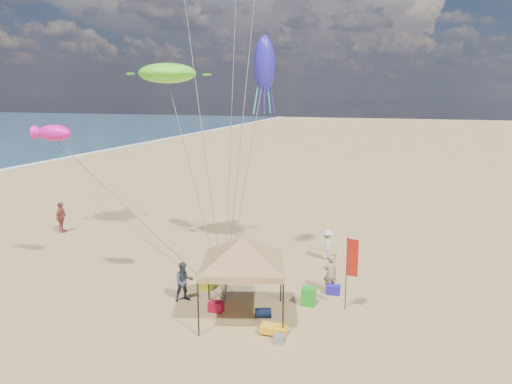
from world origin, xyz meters
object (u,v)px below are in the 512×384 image
at_px(person_near_a, 330,273).
at_px(beach_cart, 274,329).
at_px(feather_flag, 351,262).
at_px(person_near_b, 184,282).
at_px(cooler_blue, 333,290).
at_px(chair_green, 309,296).
at_px(chair_yellow, 207,281).
at_px(person_near_c, 327,245).
at_px(person_far_a, 61,217).
at_px(cooler_red, 216,307).
at_px(canopy_tent, 243,240).

bearing_deg(person_near_a, beach_cart, 52.33).
bearing_deg(feather_flag, person_near_b, -169.82).
distance_m(cooler_blue, chair_green, 1.53).
xyz_separation_m(chair_yellow, beach_cart, (3.73, -2.91, -0.15)).
distance_m(feather_flag, person_near_c, 5.78).
distance_m(person_near_a, person_far_a, 16.96).
xyz_separation_m(feather_flag, person_near_c, (-1.75, 5.39, -1.17)).
relative_size(cooler_blue, beach_cart, 0.60).
bearing_deg(person_near_c, person_far_a, -19.43).
bearing_deg(cooler_red, person_far_a, 151.35).
height_order(canopy_tent, feather_flag, canopy_tent).
bearing_deg(person_near_c, beach_cart, 66.85).
distance_m(feather_flag, cooler_blue, 2.32).
bearing_deg(beach_cart, person_far_a, 152.38).
xyz_separation_m(person_near_b, person_far_a, (-11.17, 6.45, 0.11)).
distance_m(feather_flag, chair_green, 2.23).
relative_size(chair_green, chair_yellow, 1.00).
bearing_deg(person_far_a, cooler_blue, -115.23).
bearing_deg(chair_green, cooler_red, -153.01).
distance_m(chair_green, chair_yellow, 4.39).
height_order(cooler_red, chair_yellow, chair_yellow).
relative_size(canopy_tent, person_far_a, 3.05).
bearing_deg(beach_cart, feather_flag, 50.36).
bearing_deg(feather_flag, beach_cart, -129.64).
relative_size(cooler_red, chair_green, 0.77).
bearing_deg(person_near_b, chair_green, -27.32).
bearing_deg(person_near_a, person_near_b, 5.23).
xyz_separation_m(cooler_red, person_near_b, (-1.57, 0.51, 0.61)).
xyz_separation_m(person_near_c, person_far_a, (-15.78, -0.08, 0.14)).
bearing_deg(cooler_red, chair_yellow, 122.10).
bearing_deg(beach_cart, cooler_blue, 70.35).
bearing_deg(chair_yellow, chair_green, -2.88).
distance_m(feather_flag, chair_yellow, 6.17).
bearing_deg(canopy_tent, chair_green, 40.26).
xyz_separation_m(chair_yellow, person_near_c, (4.21, 5.18, 0.42)).
xyz_separation_m(canopy_tent, chair_green, (2.09, 1.77, -2.62)).
bearing_deg(cooler_red, feather_flag, 19.00).
xyz_separation_m(chair_green, person_near_c, (-0.18, 5.40, 0.42)).
height_order(feather_flag, cooler_red, feather_flag).
xyz_separation_m(chair_green, chair_yellow, (-4.39, 0.22, 0.00)).
xyz_separation_m(cooler_red, chair_green, (3.22, 1.64, 0.16)).
relative_size(feather_flag, person_far_a, 1.58).
xyz_separation_m(cooler_red, person_near_a, (3.80, 3.20, 0.60)).
height_order(feather_flag, person_near_a, feather_flag).
xyz_separation_m(cooler_red, cooler_blue, (3.99, 2.95, 0.00)).
bearing_deg(canopy_tent, person_near_c, 75.05).
relative_size(cooler_blue, person_near_a, 0.34).
xyz_separation_m(beach_cart, person_near_a, (1.24, 4.24, 0.59)).
height_order(beach_cart, person_near_b, person_near_b).
relative_size(chair_yellow, person_far_a, 0.38).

